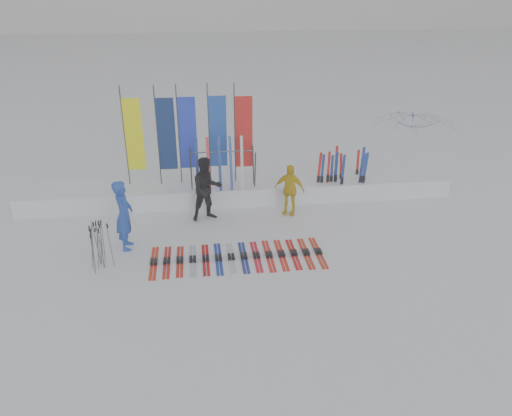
{
  "coord_description": "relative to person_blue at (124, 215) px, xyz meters",
  "views": [
    {
      "loc": [
        -1.32,
        -10.66,
        6.75
      ],
      "look_at": [
        0.2,
        1.6,
        1.0
      ],
      "focal_mm": 35.0,
      "sensor_mm": 36.0,
      "label": 1
    }
  ],
  "objects": [
    {
      "name": "ski_rack",
      "position": [
        2.8,
        2.57,
        0.4
      ],
      "size": [
        2.04,
        0.8,
        1.23
      ],
      "color": "#383A3F",
      "rests_on": "ground"
    },
    {
      "name": "tent_canopy",
      "position": [
        9.47,
        3.61,
        0.33
      ],
      "size": [
        3.73,
        3.76,
        2.62
      ],
      "primitive_type": "imported",
      "rotation": [
        0.0,
        0.0,
        0.37
      ],
      "color": "white",
      "rests_on": "ground"
    },
    {
      "name": "person_yellow",
      "position": [
        4.77,
        1.57,
        -0.17
      ],
      "size": [
        1.03,
        0.76,
        1.62
      ],
      "primitive_type": "imported",
      "rotation": [
        0.0,
        0.0,
        -0.44
      ],
      "color": "yellow",
      "rests_on": "ground"
    },
    {
      "name": "person_black",
      "position": [
        2.25,
        1.52,
        0.0
      ],
      "size": [
        1.13,
        0.98,
        1.96
      ],
      "primitive_type": "imported",
      "rotation": [
        0.0,
        0.0,
        0.29
      ],
      "color": "black",
      "rests_on": "ground"
    },
    {
      "name": "ground",
      "position": [
        3.34,
        -1.63,
        -0.98
      ],
      "size": [
        120.0,
        120.0,
        0.0
      ],
      "primitive_type": "plane",
      "color": "white",
      "rests_on": "ground"
    },
    {
      "name": "snow_bank",
      "position": [
        3.34,
        2.97,
        -0.68
      ],
      "size": [
        14.0,
        1.6,
        0.6
      ],
      "primitive_type": "cube",
      "color": "white",
      "rests_on": "ground"
    },
    {
      "name": "feather_flags",
      "position": [
        1.81,
        3.11,
        1.26
      ],
      "size": [
        4.03,
        0.18,
        3.2
      ],
      "color": "#383A3F",
      "rests_on": "ground"
    },
    {
      "name": "ski_row",
      "position": [
        2.94,
        -0.94,
        -0.94
      ],
      "size": [
        4.52,
        1.68,
        0.07
      ],
      "color": "red",
      "rests_on": "ground"
    },
    {
      "name": "upright_skis",
      "position": [
        6.72,
        2.64,
        -0.18
      ],
      "size": [
        1.7,
        0.85,
        1.7
      ],
      "color": "navy",
      "rests_on": "ground"
    },
    {
      "name": "person_blue",
      "position": [
        0.0,
        0.0,
        0.0
      ],
      "size": [
        0.48,
        0.72,
        1.96
      ],
      "primitive_type": "imported",
      "rotation": [
        0.0,
        0.0,
        1.56
      ],
      "color": "#1E44B1",
      "rests_on": "ground"
    },
    {
      "name": "pole_cluster",
      "position": [
        -0.56,
        -0.93,
        -0.38
      ],
      "size": [
        0.57,
        0.67,
        1.26
      ],
      "color": "#595B60",
      "rests_on": "ground"
    }
  ]
}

